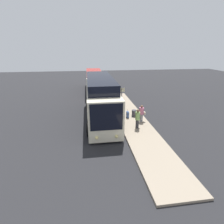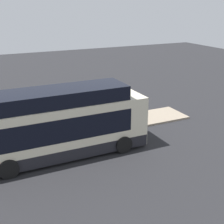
% 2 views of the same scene
% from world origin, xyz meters
% --- Properties ---
extents(ground, '(80.00, 80.00, 0.00)m').
position_xyz_m(ground, '(0.00, 0.00, 0.00)').
color(ground, '#232326').
extents(platform, '(20.00, 2.75, 0.15)m').
position_xyz_m(platform, '(0.00, 2.98, 0.07)').
color(platform, gray).
rests_on(platform, ground).
extents(bus_lead, '(10.37, 2.89, 4.05)m').
position_xyz_m(bus_lead, '(-0.84, 0.04, 1.84)').
color(bus_lead, beige).
rests_on(bus_lead, ground).
extents(bus_second, '(10.81, 2.74, 3.07)m').
position_xyz_m(bus_second, '(-12.80, 0.04, 1.53)').
color(bus_second, maroon).
rests_on(bus_second, ground).
extents(passenger_boarding, '(0.51, 0.66, 1.59)m').
position_xyz_m(passenger_boarding, '(0.83, 3.69, 0.98)').
color(passenger_boarding, gray).
rests_on(passenger_boarding, platform).
extents(passenger_waiting, '(0.62, 0.65, 1.65)m').
position_xyz_m(passenger_waiting, '(-0.71, 2.18, 1.02)').
color(passenger_waiting, '#4C476B').
rests_on(passenger_waiting, platform).
extents(passenger_with_bags, '(0.65, 0.57, 1.70)m').
position_xyz_m(passenger_with_bags, '(2.19, 2.92, 1.06)').
color(passenger_with_bags, '#2D2D33').
rests_on(passenger_with_bags, platform).
extents(suitcase, '(0.38, 0.22, 0.85)m').
position_xyz_m(suitcase, '(-0.24, 2.63, 0.45)').
color(suitcase, '#334C7F').
rests_on(suitcase, platform).
extents(sign_post, '(0.10, 0.67, 2.28)m').
position_xyz_m(sign_post, '(-3.64, 2.68, 1.58)').
color(sign_post, '#4C4C51').
rests_on(sign_post, platform).
extents(trash_bin, '(0.44, 0.44, 0.65)m').
position_xyz_m(trash_bin, '(-0.55, 3.36, 0.47)').
color(trash_bin, '#3F3F44').
rests_on(trash_bin, platform).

